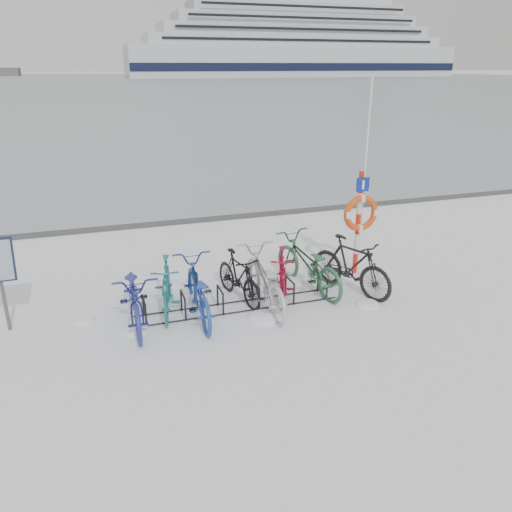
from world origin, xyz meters
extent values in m
plane|color=white|center=(0.00, 0.00, 0.00)|extent=(900.00, 900.00, 0.00)
cube|color=#929EA5|center=(0.00, 155.00, 0.01)|extent=(400.00, 298.00, 0.02)
cube|color=#3F3F42|center=(0.00, 5.90, 0.05)|extent=(400.00, 0.25, 0.10)
cylinder|color=black|center=(-1.80, -0.22, 0.22)|extent=(0.04, 0.04, 0.44)
cylinder|color=black|center=(-1.80, 0.22, 0.22)|extent=(0.04, 0.04, 0.44)
cylinder|color=black|center=(-1.80, 0.00, 0.44)|extent=(0.04, 0.44, 0.04)
cylinder|color=black|center=(-1.08, -0.22, 0.22)|extent=(0.04, 0.04, 0.44)
cylinder|color=black|center=(-1.08, 0.22, 0.22)|extent=(0.04, 0.04, 0.44)
cylinder|color=black|center=(-1.08, 0.00, 0.44)|extent=(0.04, 0.44, 0.04)
cylinder|color=black|center=(-0.36, -0.22, 0.22)|extent=(0.04, 0.04, 0.44)
cylinder|color=black|center=(-0.36, 0.22, 0.22)|extent=(0.04, 0.04, 0.44)
cylinder|color=black|center=(-0.36, 0.00, 0.44)|extent=(0.04, 0.44, 0.04)
cylinder|color=black|center=(0.36, -0.22, 0.22)|extent=(0.04, 0.04, 0.44)
cylinder|color=black|center=(0.36, 0.22, 0.22)|extent=(0.04, 0.04, 0.44)
cylinder|color=black|center=(0.36, 0.00, 0.44)|extent=(0.04, 0.44, 0.04)
cylinder|color=black|center=(1.08, -0.22, 0.22)|extent=(0.04, 0.04, 0.44)
cylinder|color=black|center=(1.08, 0.22, 0.22)|extent=(0.04, 0.04, 0.44)
cylinder|color=black|center=(1.08, 0.00, 0.44)|extent=(0.04, 0.44, 0.04)
cylinder|color=black|center=(1.80, -0.22, 0.22)|extent=(0.04, 0.04, 0.44)
cylinder|color=black|center=(1.80, 0.22, 0.22)|extent=(0.04, 0.04, 0.44)
cylinder|color=black|center=(1.80, 0.00, 0.44)|extent=(0.04, 0.44, 0.04)
cylinder|color=black|center=(0.00, -0.22, 0.02)|extent=(4.00, 0.03, 0.03)
cylinder|color=black|center=(0.00, 0.22, 0.02)|extent=(4.00, 0.03, 0.03)
cylinder|color=#595B5E|center=(-4.16, 0.45, 0.84)|extent=(0.07, 0.07, 1.68)
cylinder|color=red|center=(3.03, 0.89, 0.23)|extent=(0.11, 0.11, 0.47)
cylinder|color=silver|center=(3.03, 0.89, 0.70)|extent=(0.11, 0.11, 0.47)
cylinder|color=red|center=(3.03, 0.89, 1.17)|extent=(0.11, 0.11, 0.47)
cylinder|color=silver|center=(3.03, 0.89, 1.63)|extent=(0.11, 0.11, 0.47)
cylinder|color=red|center=(3.03, 0.89, 2.10)|extent=(0.11, 0.11, 0.47)
torus|color=#D64714|center=(3.03, 0.80, 1.43)|extent=(0.82, 0.14, 0.82)
cube|color=#0D2193|center=(3.03, 0.81, 2.07)|extent=(0.30, 0.03, 0.30)
cylinder|color=silver|center=(3.14, 0.94, 2.12)|extent=(0.04, 0.04, 4.24)
cube|color=white|center=(81.82, 196.52, 5.84)|extent=(136.33, 25.32, 11.69)
cube|color=black|center=(81.82, 183.81, 3.90)|extent=(136.33, 0.30, 2.92)
cube|color=black|center=(81.82, 209.23, 3.90)|extent=(136.33, 0.30, 2.92)
cube|color=white|center=(81.82, 196.52, 13.63)|extent=(121.72, 23.37, 3.90)
cube|color=white|center=(81.82, 196.52, 21.42)|extent=(98.35, 20.45, 3.90)
cube|color=black|center=(81.82, 184.64, 17.53)|extent=(107.11, 0.20, 11.69)
imported|color=navy|center=(-1.94, -0.01, 0.57)|extent=(0.80, 2.20, 1.15)
imported|color=#1B6E70|center=(-1.33, 0.28, 0.54)|extent=(0.83, 1.85, 1.07)
imported|color=#244597|center=(-0.81, -0.10, 0.56)|extent=(0.80, 2.16, 1.13)
imported|color=black|center=(0.12, 0.37, 0.51)|extent=(0.84, 1.77, 1.03)
imported|color=#B3B7BB|center=(0.50, -0.10, 0.59)|extent=(0.79, 2.25, 1.18)
imported|color=maroon|center=(0.99, 0.20, 0.51)|extent=(0.99, 1.76, 1.02)
imported|color=#2C5E3C|center=(1.64, 0.42, 0.59)|extent=(1.26, 2.37, 1.18)
imported|color=black|center=(2.45, 0.02, 0.60)|extent=(1.35, 2.06, 1.21)
ellipsoid|color=white|center=(-0.67, 0.71, 0.00)|extent=(0.43, 0.43, 0.15)
ellipsoid|color=white|center=(1.48, 0.81, 0.00)|extent=(0.54, 0.54, 0.19)
ellipsoid|color=white|center=(-2.01, -0.31, 0.00)|extent=(0.49, 0.49, 0.17)
ellipsoid|color=white|center=(-2.89, 0.35, 0.00)|extent=(0.43, 0.43, 0.15)
ellipsoid|color=white|center=(0.33, -0.59, 0.00)|extent=(0.65, 0.65, 0.23)
ellipsoid|color=white|center=(2.46, -0.69, 0.00)|extent=(0.50, 0.50, 0.18)
camera|label=1|loc=(-2.41, -8.46, 4.45)|focal=35.00mm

